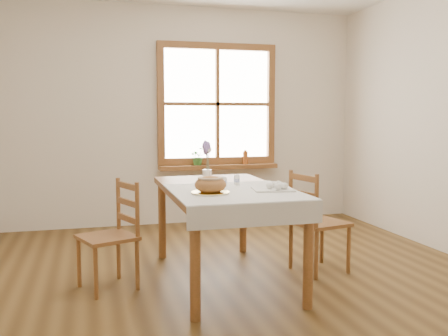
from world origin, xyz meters
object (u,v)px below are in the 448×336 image
Objects in this scene: chair_left at (107,236)px; chair_right at (320,221)px; dining_table at (224,198)px; flower_vase at (207,176)px; bread_plate at (210,193)px.

chair_left is 1.74m from chair_right.
chair_left reaches higher than dining_table.
flower_vase is at bearing 51.27° from chair_right.
dining_table is 18.33× the size of flower_vase.
dining_table is at bearing 76.44° from chair_right.
chair_right is 3.26× the size of bread_plate.
chair_right reaches higher than flower_vase.
bread_plate is at bearing 96.11° from chair_right.
dining_table is 0.94m from chair_left.
flower_vase is (-0.04, 0.41, 0.13)m from dining_table.
dining_table is 0.43m from bread_plate.
chair_right reaches higher than bread_plate.
chair_right is 9.77× the size of flower_vase.
bread_plate is (-0.20, -0.37, 0.10)m from dining_table.
bread_plate is 0.80m from flower_vase.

